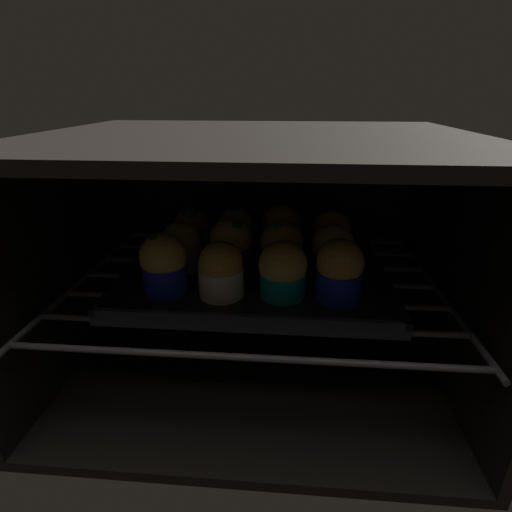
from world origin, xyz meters
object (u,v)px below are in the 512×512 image
object	(u,v)px
muffin_row2_col3	(331,234)
muffin_row1_col0	(181,247)
muffin_row0_col0	(164,264)
muffin_row0_col1	(221,271)
muffin_row2_col1	(236,230)
muffin_row2_col2	(281,230)
muffin_row2_col0	(192,230)
muffin_row1_col1	(231,245)
baking_tray	(256,273)
muffin_row1_col2	(282,247)
muffin_row1_col3	(333,251)
muffin_row0_col3	(339,270)
muffin_row0_col2	(283,271)

from	to	relation	value
muffin_row2_col3	muffin_row1_col0	bearing A→B (deg)	-162.22
muffin_row0_col0	muffin_row0_col1	distance (cm)	7.85
muffin_row2_col1	muffin_row2_col2	bearing A→B (deg)	-3.21
muffin_row0_col1	muffin_row2_col2	world-z (taller)	muffin_row2_col2
muffin_row0_col1	muffin_row2_col0	world-z (taller)	muffin_row2_col0
muffin_row1_col1	muffin_row2_col2	xyz separation A→B (cm)	(7.38, 7.54, -0.08)
muffin_row1_col0	muffin_row2_col3	distance (cm)	24.63
baking_tray	muffin_row1_col0	size ratio (longest dim) A/B	5.16
muffin_row1_col2	muffin_row2_col3	xyz separation A→B (cm)	(8.06, 7.59, -0.30)
muffin_row1_col0	muffin_row0_col0	bearing A→B (deg)	-92.14
muffin_row1_col0	muffin_row2_col0	xyz separation A→B (cm)	(-0.16, 7.66, 0.13)
muffin_row2_col0	muffin_row2_col1	world-z (taller)	muffin_row2_col0
muffin_row1_col0	muffin_row1_col3	bearing A→B (deg)	0.16
muffin_row1_col2	muffin_row1_col3	world-z (taller)	muffin_row1_col2
muffin_row0_col3	muffin_row2_col1	bearing A→B (deg)	134.77
muffin_row0_col3	muffin_row2_col3	distance (cm)	15.50
muffin_row1_col0	muffin_row2_col1	bearing A→B (deg)	46.43
baking_tray	muffin_row0_col3	xyz separation A→B (cm)	(11.50, -7.76, 4.53)
muffin_row0_col1	muffin_row1_col0	xyz separation A→B (cm)	(-7.52, 8.41, -0.11)
muffin_row2_col0	muffin_row1_col2	bearing A→B (deg)	-26.43
muffin_row1_col1	muffin_row2_col1	size ratio (longest dim) A/B	1.05
muffin_row2_col0	muffin_row0_col1	bearing A→B (deg)	-64.46
muffin_row1_col3	muffin_row2_col2	xyz separation A→B (cm)	(-7.82, 7.27, 0.49)
baking_tray	muffin_row2_col3	world-z (taller)	muffin_row2_col3
muffin_row2_col1	muffin_row2_col3	xyz separation A→B (cm)	(16.06, -0.25, -0.06)
muffin_row1_col0	muffin_row1_col1	distance (cm)	7.79
muffin_row1_col1	muffin_row2_col1	world-z (taller)	muffin_row1_col1
muffin_row1_col1	muffin_row2_col3	xyz separation A→B (cm)	(15.69, 7.72, -0.56)
muffin_row0_col0	muffin_row0_col3	size ratio (longest dim) A/B	1.01
baking_tray	muffin_row0_col3	world-z (taller)	muffin_row0_col3
muffin_row0_col0	muffin_row0_col1	bearing A→B (deg)	-4.05
muffin_row0_col2	muffin_row2_col1	world-z (taller)	muffin_row2_col1
muffin_row1_col3	muffin_row0_col0	bearing A→B (deg)	-161.19
muffin_row0_col3	muffin_row1_col2	distance (cm)	10.98
muffin_row0_col3	muffin_row1_col1	world-z (taller)	same
baking_tray	muffin_row0_col2	size ratio (longest dim) A/B	4.97
muffin_row0_col3	muffin_row1_col2	world-z (taller)	muffin_row0_col3
muffin_row2_col2	muffin_row2_col3	xyz separation A→B (cm)	(8.31, 0.18, -0.48)
muffin_row0_col2	muffin_row0_col3	distance (cm)	7.35
muffin_row1_col2	muffin_row0_col0	bearing A→B (deg)	-153.59
muffin_row0_col2	muffin_row1_col3	bearing A→B (deg)	47.79
muffin_row0_col0	muffin_row2_col0	distance (cm)	15.52
muffin_row2_col0	muffin_row1_col0	bearing A→B (deg)	-88.83
muffin_row2_col1	baking_tray	bearing A→B (deg)	-62.74
muffin_row1_col2	baking_tray	bearing A→B (deg)	-177.95
muffin_row0_col2	muffin_row2_col3	bearing A→B (deg)	63.32
muffin_row2_col2	muffin_row2_col0	bearing A→B (deg)	178.80
muffin_row1_col0	muffin_row2_col0	bearing A→B (deg)	91.17
muffin_row0_col1	muffin_row2_col2	distance (cm)	17.50
muffin_row0_col1	muffin_row2_col1	distance (cm)	16.18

